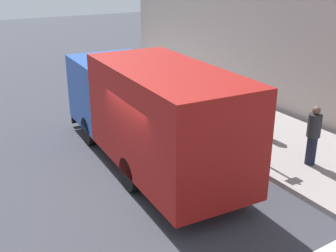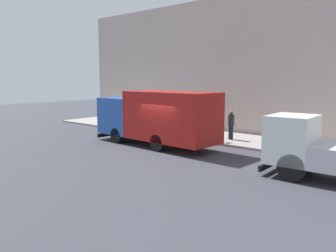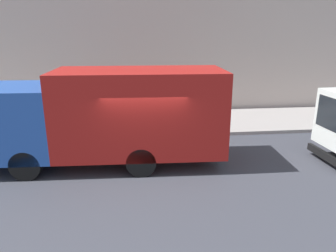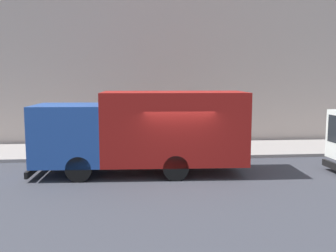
# 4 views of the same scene
# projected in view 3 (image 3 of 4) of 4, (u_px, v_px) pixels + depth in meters

# --- Properties ---
(ground) EXTENTS (80.00, 80.00, 0.00)m
(ground) POSITION_uv_depth(u_px,v_px,m) (145.00, 169.00, 10.24)
(ground) COLOR #393A42
(sidewalk) EXTENTS (4.02, 30.00, 0.15)m
(sidewalk) POSITION_uv_depth(u_px,v_px,m) (141.00, 123.00, 14.99)
(sidewalk) COLOR #9A938F
(sidewalk) RESTS_ON ground
(building_facade) EXTENTS (0.50, 30.00, 9.48)m
(building_facade) POSITION_uv_depth(u_px,v_px,m) (137.00, 22.00, 16.02)
(building_facade) COLOR #B9A89E
(building_facade) RESTS_ON ground
(large_utility_truck) EXTENTS (2.71, 8.09, 3.14)m
(large_utility_truck) POSITION_uv_depth(u_px,v_px,m) (105.00, 114.00, 10.19)
(large_utility_truck) COLOR #244FA7
(large_utility_truck) RESTS_ON ground
(pedestrian_walking) EXTENTS (0.43, 0.43, 1.71)m
(pedestrian_walking) POSITION_uv_depth(u_px,v_px,m) (115.00, 105.00, 14.36)
(pedestrian_walking) COLOR #473C4D
(pedestrian_walking) RESTS_ON sidewalk
(pedestrian_standing) EXTENTS (0.44, 0.44, 1.76)m
(pedestrian_standing) POSITION_uv_depth(u_px,v_px,m) (170.00, 105.00, 14.37)
(pedestrian_standing) COLOR black
(pedestrian_standing) RESTS_ON sidewalk
(pedestrian_third) EXTENTS (0.50, 0.50, 1.61)m
(pedestrian_third) POSITION_uv_depth(u_px,v_px,m) (108.00, 111.00, 13.53)
(pedestrian_third) COLOR #5D5449
(pedestrian_third) RESTS_ON sidewalk
(traffic_cone_orange) EXTENTS (0.44, 0.44, 0.63)m
(traffic_cone_orange) POSITION_uv_depth(u_px,v_px,m) (20.00, 129.00, 12.91)
(traffic_cone_orange) COLOR orange
(traffic_cone_orange) RESTS_ON sidewalk
(street_sign_post) EXTENTS (0.44, 0.08, 2.30)m
(street_sign_post) POSITION_uv_depth(u_px,v_px,m) (150.00, 101.00, 13.04)
(street_sign_post) COLOR #4C5156
(street_sign_post) RESTS_ON sidewalk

